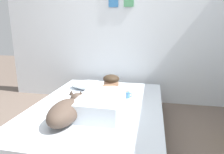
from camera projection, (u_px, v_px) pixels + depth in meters
back_wall at (122, 23)px, 3.12m from camera, size 3.85×0.12×2.50m
bed at (98, 119)px, 2.27m from camera, size 1.44×1.95×0.35m
pillow at (90, 85)px, 2.79m from camera, size 0.52×0.32×0.11m
person_lying at (104, 97)px, 2.15m from camera, size 0.43×0.92×0.27m
dog at (67, 111)px, 1.82m from camera, size 0.26×0.57×0.21m
coffee_cup at (126, 95)px, 2.44m from camera, size 0.12×0.09×0.07m
cell_phone at (82, 108)px, 2.13m from camera, size 0.07×0.14×0.01m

